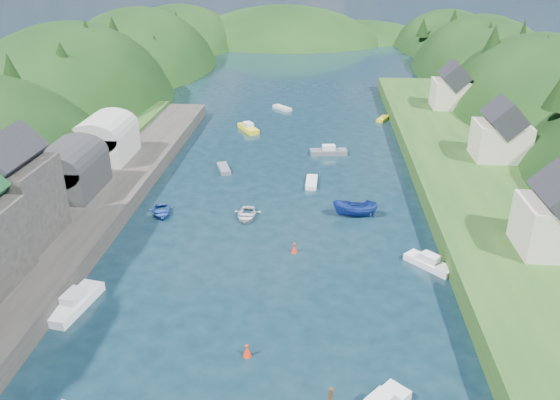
{
  "coord_description": "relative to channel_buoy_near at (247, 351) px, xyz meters",
  "views": [
    {
      "loc": [
        4.19,
        -26.03,
        28.88
      ],
      "look_at": [
        0.0,
        28.0,
        4.0
      ],
      "focal_mm": 35.0,
      "sensor_mm": 36.0,
      "label": 1
    }
  ],
  "objects": [
    {
      "name": "ground",
      "position": [
        0.97,
        42.66,
        -0.48
      ],
      "size": [
        600.0,
        600.0,
        0.0
      ],
      "primitive_type": "plane",
      "color": "black",
      "rests_on": "ground"
    },
    {
      "name": "hillside_left",
      "position": [
        -44.03,
        67.66,
        -8.51
      ],
      "size": [
        44.0,
        245.56,
        52.0
      ],
      "color": "black",
      "rests_on": "ground"
    },
    {
      "name": "hillside_right",
      "position": [
        45.97,
        67.66,
        -7.89
      ],
      "size": [
        36.0,
        245.56,
        48.0
      ],
      "color": "black",
      "rests_on": "ground"
    },
    {
      "name": "far_hills",
      "position": [
        2.18,
        166.67,
        -11.28
      ],
      "size": [
        103.0,
        68.0,
        44.0
      ],
      "color": "black",
      "rests_on": "ground"
    },
    {
      "name": "hill_trees",
      "position": [
        1.51,
        57.63,
        10.61
      ],
      "size": [
        90.83,
        154.18,
        12.33
      ],
      "color": "black",
      "rests_on": "ground"
    },
    {
      "name": "quay_left",
      "position": [
        -23.03,
        12.66,
        0.52
      ],
      "size": [
        12.0,
        110.0,
        2.0
      ],
      "primitive_type": "cube",
      "color": "#2D2B28",
      "rests_on": "ground"
    },
    {
      "name": "boat_sheds",
      "position": [
        -25.03,
        31.66,
        4.79
      ],
      "size": [
        7.0,
        21.0,
        7.5
      ],
      "color": "#2D2D30",
      "rests_on": "quay_left"
    },
    {
      "name": "terrace_right",
      "position": [
        25.97,
        32.66,
        0.72
      ],
      "size": [
        16.0,
        120.0,
        2.4
      ],
      "primitive_type": "cube",
      "color": "#234719",
      "rests_on": "ground"
    },
    {
      "name": "right_bank_cottages",
      "position": [
        28.97,
        41.0,
        5.36
      ],
      "size": [
        9.0,
        59.24,
        8.41
      ],
      "color": "beige",
      "rests_on": "terrace_right"
    },
    {
      "name": "channel_buoy_near",
      "position": [
        0.0,
        0.0,
        0.0
      ],
      "size": [
        0.7,
        0.7,
        1.1
      ],
      "color": "red",
      "rests_on": "ground"
    },
    {
      "name": "channel_buoy_far",
      "position": [
        2.8,
        16.34,
        0.0
      ],
      "size": [
        0.7,
        0.7,
        1.1
      ],
      "color": "red",
      "rests_on": "ground"
    },
    {
      "name": "moored_boats",
      "position": [
        -1.93,
        13.72,
        0.15
      ],
      "size": [
        36.43,
        92.33,
        2.34
      ],
      "color": "silver",
      "rests_on": "ground"
    }
  ]
}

